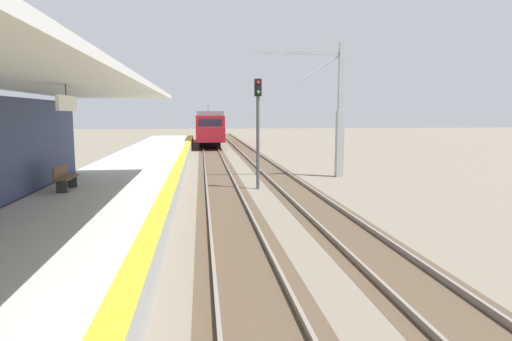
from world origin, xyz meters
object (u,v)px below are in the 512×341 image
Objects in this scene: platform_bench at (64,177)px; rail_signal_post at (258,122)px; approaching_train at (209,126)px; catenary_pylon_far_side at (335,114)px.

rail_signal_post is at bearing 32.00° from platform_bench.
catenary_pylon_far_side reaches higher than approaching_train.
catenary_pylon_far_side reaches higher than rail_signal_post.
catenary_pylon_far_side is (6.56, -28.65, 1.43)m from approaching_train.
catenary_pylon_far_side is at bearing 33.75° from platform_bench.
rail_signal_post is 9.01m from platform_bench.
rail_signal_post is 3.25× the size of platform_bench.
approaching_train is at bearing 81.12° from platform_bench.
approaching_train is 29.43m from catenary_pylon_far_side.
catenary_pylon_far_side is 4.69× the size of platform_bench.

